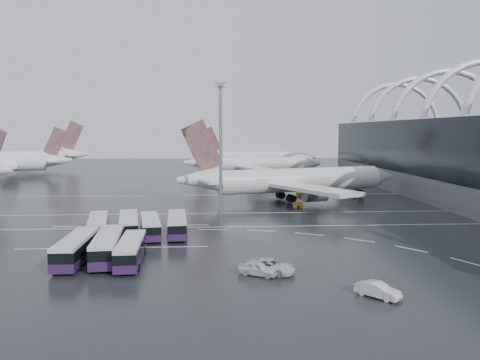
{
  "coord_description": "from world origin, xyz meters",
  "views": [
    {
      "loc": [
        -9.29,
        -84.16,
        17.07
      ],
      "look_at": [
        -3.57,
        11.51,
        7.0
      ],
      "focal_mm": 35.0,
      "sensor_mm": 36.0,
      "label": 1
    }
  ],
  "objects": [
    {
      "name": "gse_cart_belly_e",
      "position": [
        13.72,
        36.38,
        0.52
      ],
      "size": [
        1.9,
        1.12,
        1.03
      ],
      "primitive_type": "cube",
      "color": "gold",
      "rests_on": "ground"
    },
    {
      "name": "bus_row_near_c",
      "position": [
        -19.46,
        -8.35,
        1.68
      ],
      "size": [
        4.85,
        12.7,
        3.05
      ],
      "rotation": [
        0.0,
        0.0,
        1.74
      ],
      "color": "#231239",
      "rests_on": "ground"
    },
    {
      "name": "bus_bay_line_north",
      "position": [
        -24.0,
        0.0,
        0.01
      ],
      "size": [
        28.0,
        0.25,
        0.01
      ],
      "primitive_type": "cube",
      "color": "white",
      "rests_on": "ground"
    },
    {
      "name": "lane_marking_far",
      "position": [
        0.0,
        40.0,
        0.01
      ],
      "size": [
        120.0,
        0.25,
        0.01
      ],
      "primitive_type": "cube",
      "color": "white",
      "rests_on": "ground"
    },
    {
      "name": "bus_row_far_b",
      "position": [
        -23.25,
        -22.3,
        1.84
      ],
      "size": [
        4.3,
        13.83,
        3.35
      ],
      "rotation": [
        0.0,
        0.0,
        1.66
      ],
      "color": "#231239",
      "rests_on": "ground"
    },
    {
      "name": "jet_remote_mid",
      "position": [
        -83.49,
        95.08,
        4.85
      ],
      "size": [
        42.47,
        34.53,
        18.8
      ],
      "rotation": [
        0.0,
        0.0,
        3.46
      ],
      "color": "silver",
      "rests_on": "ground"
    },
    {
      "name": "bus_row_far_a",
      "position": [
        -27.12,
        -23.06,
        1.81
      ],
      "size": [
        3.33,
        13.44,
        3.3
      ],
      "rotation": [
        0.0,
        0.0,
        1.58
      ],
      "color": "#231239",
      "rests_on": "ground"
    },
    {
      "name": "jet_remote_far",
      "position": [
        -86.15,
        118.23,
        5.61
      ],
      "size": [
        46.45,
        38.04,
        21.72
      ],
      "rotation": [
        0.0,
        0.0,
        3.65
      ],
      "color": "silver",
      "rests_on": "ground"
    },
    {
      "name": "bus_row_near_b",
      "position": [
        -23.11,
        -7.36,
        1.75
      ],
      "size": [
        5.03,
        13.23,
        3.18
      ],
      "rotation": [
        0.0,
        0.0,
        1.74
      ],
      "color": "#231239",
      "rests_on": "ground"
    },
    {
      "name": "lane_marking_near",
      "position": [
        0.0,
        -2.0,
        0.01
      ],
      "size": [
        120.0,
        0.25,
        0.01
      ],
      "primitive_type": "cube",
      "color": "white",
      "rests_on": "ground"
    },
    {
      "name": "bus_row_near_a",
      "position": [
        -27.86,
        -8.17,
        1.73
      ],
      "size": [
        5.23,
        13.07,
        3.14
      ],
      "rotation": [
        0.0,
        0.0,
        1.76
      ],
      "color": "#231239",
      "rests_on": "ground"
    },
    {
      "name": "bus_bay_line_south",
      "position": [
        -24.0,
        -16.0,
        0.01
      ],
      "size": [
        28.0,
        0.25,
        0.01
      ],
      "primitive_type": "cube",
      "color": "white",
      "rests_on": "ground"
    },
    {
      "name": "van_curve_b",
      "position": [
        -3.92,
        -30.35,
        0.82
      ],
      "size": [
        5.13,
        3.94,
        1.63
      ],
      "primitive_type": "imported",
      "rotation": [
        0.0,
        0.0,
        1.08
      ],
      "color": "silver",
      "rests_on": "ground"
    },
    {
      "name": "airliner_main",
      "position": [
        9.57,
        28.07,
        4.94
      ],
      "size": [
        57.28,
        49.58,
        19.73
      ],
      "rotation": [
        0.0,
        0.0,
        0.29
      ],
      "color": "silver",
      "rests_on": "ground"
    },
    {
      "name": "floodlight_mast",
      "position": [
        -7.6,
        8.78,
        16.63
      ],
      "size": [
        2.03,
        2.03,
        26.43
      ],
      "color": "gray",
      "rests_on": "ground"
    },
    {
      "name": "airliner_gate_b",
      "position": [
        5.25,
        88.55,
        4.53
      ],
      "size": [
        52.2,
        46.63,
        18.12
      ],
      "rotation": [
        0.0,
        0.0,
        0.12
      ],
      "color": "silver",
      "rests_on": "ground"
    },
    {
      "name": "bus_row_near_d",
      "position": [
        -15.16,
        -7.66,
        1.74
      ],
      "size": [
        3.89,
        13.05,
        3.17
      ],
      "rotation": [
        0.0,
        0.0,
        1.65
      ],
      "color": "#231239",
      "rests_on": "ground"
    },
    {
      "name": "van_curve_a",
      "position": [
        -2.37,
        -29.54,
        0.85
      ],
      "size": [
        6.69,
        5.61,
        1.7
      ],
      "primitive_type": "imported",
      "rotation": [
        0.0,
        0.0,
        1.02
      ],
      "color": "silver",
      "rests_on": "ground"
    },
    {
      "name": "bus_row_far_c",
      "position": [
        -19.91,
        -24.05,
        1.68
      ],
      "size": [
        3.42,
        12.54,
        3.06
      ],
      "rotation": [
        0.0,
        0.0,
        1.62
      ],
      "color": "#231239",
      "rests_on": "ground"
    },
    {
      "name": "airliner_gate_c",
      "position": [
        10.15,
        128.07,
        4.78
      ],
      "size": [
        53.69,
        49.39,
        19.12
      ],
      "rotation": [
        0.0,
        0.0,
        -0.08
      ],
      "color": "silver",
      "rests_on": "ground"
    },
    {
      "name": "gse_cart_belly_b",
      "position": [
        27.23,
        33.31,
        0.65
      ],
      "size": [
        2.39,
        1.41,
        1.3
      ],
      "primitive_type": "cube",
      "color": "slate",
      "rests_on": "ground"
    },
    {
      "name": "gse_cart_belly_c",
      "position": [
        9.9,
        18.53,
        0.55
      ],
      "size": [
        2.03,
        1.2,
        1.11
      ],
      "primitive_type": "cube",
      "color": "gold",
      "rests_on": "ground"
    },
    {
      "name": "lane_marking_mid",
      "position": [
        0.0,
        12.0,
        0.01
      ],
      "size": [
        120.0,
        0.25,
        0.01
      ],
      "primitive_type": "cube",
      "color": "white",
      "rests_on": "ground"
    },
    {
      "name": "ground",
      "position": [
        0.0,
        0.0,
        0.0
      ],
      "size": [
        420.0,
        420.0,
        0.0
      ],
      "primitive_type": "plane",
      "color": "black",
      "rests_on": "ground"
    },
    {
      "name": "van_curve_c",
      "position": [
        7.66,
        -38.45,
        0.78
      ],
      "size": [
        4.41,
        4.57,
        1.55
      ],
      "primitive_type": "imported",
      "rotation": [
        0.0,
        0.0,
        0.75
      ],
      "color": "silver",
      "rests_on": "ground"
    }
  ]
}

